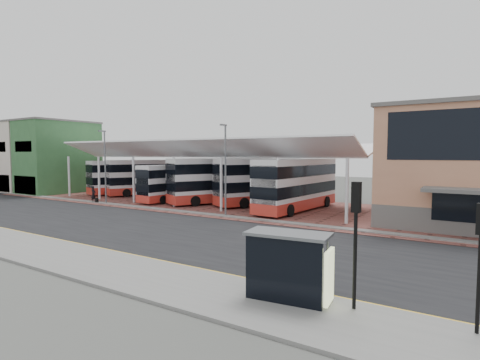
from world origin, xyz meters
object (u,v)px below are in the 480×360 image
Objects in this scene: bus_0 at (130,177)px; bus_shelter at (293,260)px; bus_1 at (151,177)px; bus_3 at (221,181)px; bus_2 at (178,183)px; bus_5 at (297,185)px; traffic_signal_west at (356,225)px; bus_4 at (268,182)px; pedestrian at (93,194)px.

bus_0 is 42.12m from bus_shelter.
bus_1 is 12.91m from bus_3.
bus_5 reaches higher than bus_2.
bus_5 is 2.76× the size of traffic_signal_west.
bus_shelter is at bearing -62.19° from bus_5.
bus_5 is at bearing 106.59° from bus_shelter.
bus_shelter is at bearing -11.10° from bus_1.
bus_1 reaches higher than bus_0.
bus_2 is at bearing 132.50° from bus_shelter.
bus_1 is 0.95× the size of bus_4.
bus_1 reaches higher than bus_2.
bus_4 is at bearing 24.90° from bus_1.
bus_1 is 7.90m from bus_2.
bus_0 is at bearing 151.77° from traffic_signal_west.
bus_3 is (12.79, -1.77, 0.15)m from bus_1.
bus_0 is 21.60m from bus_4.
bus_0 is at bearing 173.00° from bus_2.
bus_0 is at bearing -147.58° from bus_1.
bus_3 reaches higher than bus_1.
bus_2 is at bearing 4.60° from bus_1.
pedestrian is at bearing 160.55° from traffic_signal_west.
bus_0 is at bearing -179.94° from bus_5.
bus_1 is 1.09× the size of bus_2.
bus_2 is 14.99m from bus_5.
bus_shelter is at bearing -139.69° from pedestrian.
traffic_signal_west is (11.11, -20.68, 0.57)m from bus_5.
bus_5 reaches higher than pedestrian.
bus_3 is 3.71× the size of bus_shelter.
bus_0 is 6.07× the size of pedestrian.
bus_2 is 0.85× the size of bus_5.
bus_0 reaches higher than bus_shelter.
bus_4 is (21.60, 0.02, 0.20)m from bus_0.
traffic_signal_west reaches higher than bus_2.
bus_0 is 11.24m from bus_2.
bus_2 is at bearing -173.87° from bus_5.
bus_3 is 0.98× the size of bus_5.
bus_4 is 27.02m from bus_shelter.
traffic_signal_west is at bearing -137.40° from pedestrian.
bus_1 is 22.47m from bus_5.
bus_2 reaches higher than bus_shelter.
bus_4 reaches higher than bus_1.
pedestrian is 0.42× the size of traffic_signal_west.
bus_3 is 5.38m from bus_4.
bus_4 reaches higher than pedestrian.
bus_5 is at bearing 21.58° from bus_3.
bus_1 is 3.48× the size of bus_shelter.
bus_4 is 6.41× the size of pedestrian.
bus_3 is 6.46× the size of pedestrian.
bus_0 is 0.92× the size of bus_5.
bus_1 is 17.99m from bus_4.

